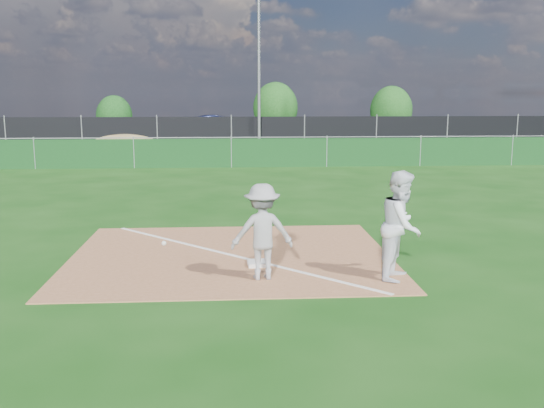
{
  "coord_description": "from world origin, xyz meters",
  "views": [
    {
      "loc": [
        0.06,
        -10.17,
        3.05
      ],
      "look_at": [
        0.78,
        1.0,
        1.0
      ],
      "focal_mm": 40.0,
      "sensor_mm": 36.0,
      "label": 1
    }
  ],
  "objects": [
    {
      "name": "dirt_mound",
      "position": [
        -5.0,
        18.5,
        0.58
      ],
      "size": [
        3.38,
        2.6,
        1.17
      ],
      "primitive_type": "ellipsoid",
      "color": "olive",
      "rests_on": "ground"
    },
    {
      "name": "car_right",
      "position": [
        6.26,
        27.74,
        0.72
      ],
      "size": [
        5.1,
        2.53,
        1.42
      ],
      "primitive_type": "imported",
      "rotation": [
        0.0,
        0.0,
        1.68
      ],
      "color": "black",
      "rests_on": "parking_lot"
    },
    {
      "name": "car_mid",
      "position": [
        -0.8,
        28.45,
        0.85
      ],
      "size": [
        5.14,
        1.91,
        1.68
      ],
      "primitive_type": "imported",
      "rotation": [
        0.0,
        0.0,
        1.6
      ],
      "color": "black",
      "rests_on": "parking_lot"
    },
    {
      "name": "tree_mid",
      "position": [
        3.22,
        34.49,
        1.99
      ],
      "size": [
        3.26,
        3.26,
        3.86
      ],
      "color": "#382316",
      "rests_on": "ground"
    },
    {
      "name": "black_fence",
      "position": [
        0.0,
        23.0,
        0.9
      ],
      "size": [
        46.0,
        0.04,
        1.8
      ],
      "primitive_type": "cube",
      "color": "black",
      "rests_on": "ground"
    },
    {
      "name": "infield_dirt",
      "position": [
        0.0,
        1.0,
        0.01
      ],
      "size": [
        6.0,
        5.0,
        0.02
      ],
      "primitive_type": "cube",
      "color": "#9B623E",
      "rests_on": "ground"
    },
    {
      "name": "tree_right",
      "position": [
        11.57,
        33.58,
        1.84
      ],
      "size": [
        3.02,
        3.02,
        3.58
      ],
      "color": "#382316",
      "rests_on": "ground"
    },
    {
      "name": "ground",
      "position": [
        0.0,
        10.0,
        0.0
      ],
      "size": [
        90.0,
        90.0,
        0.0
      ],
      "primitive_type": "plane",
      "color": "#12400D",
      "rests_on": "ground"
    },
    {
      "name": "parking_lot",
      "position": [
        0.0,
        28.0,
        0.01
      ],
      "size": [
        46.0,
        9.0,
        0.01
      ],
      "primitive_type": "cube",
      "color": "black",
      "rests_on": "ground"
    },
    {
      "name": "first_base",
      "position": [
        0.48,
        0.28,
        0.06
      ],
      "size": [
        0.38,
        0.38,
        0.08
      ],
      "primitive_type": "cube",
      "rotation": [
        0.0,
        0.0,
        0.07
      ],
      "color": "white",
      "rests_on": "infield_dirt"
    },
    {
      "name": "car_left",
      "position": [
        -4.53,
        28.33,
        0.69
      ],
      "size": [
        4.14,
        2.11,
        1.35
      ],
      "primitive_type": "imported",
      "rotation": [
        0.0,
        0.0,
        1.7
      ],
      "color": "#ACAFB3",
      "rests_on": "parking_lot"
    },
    {
      "name": "light_pole",
      "position": [
        1.5,
        22.7,
        4.0
      ],
      "size": [
        0.16,
        0.16,
        8.0
      ],
      "primitive_type": "cylinder",
      "color": "slate",
      "rests_on": "ground"
    },
    {
      "name": "green_fence",
      "position": [
        0.0,
        15.0,
        0.6
      ],
      "size": [
        44.0,
        0.05,
        1.2
      ],
      "primitive_type": "cube",
      "color": "#0F3715",
      "rests_on": "ground"
    },
    {
      "name": "tree_left",
      "position": [
        -8.1,
        32.75,
        1.5
      ],
      "size": [
        2.46,
        2.46,
        2.91
      ],
      "color": "#382316",
      "rests_on": "ground"
    },
    {
      "name": "foul_line",
      "position": [
        0.0,
        1.0,
        0.03
      ],
      "size": [
        5.01,
        5.01,
        0.01
      ],
      "primitive_type": "cube",
      "rotation": [
        0.0,
        0.0,
        0.79
      ],
      "color": "white",
      "rests_on": "infield_dirt"
    },
    {
      "name": "play_at_first",
      "position": [
        0.52,
        -0.49,
        0.81
      ],
      "size": [
        2.21,
        0.69,
        1.59
      ],
      "color": "#A3A3A5",
      "rests_on": "infield_dirt"
    },
    {
      "name": "runner",
      "position": [
        2.82,
        -0.59,
        0.91
      ],
      "size": [
        1.02,
        1.1,
        1.82
      ],
      "primitive_type": "imported",
      "rotation": [
        0.0,
        0.0,
        1.08
      ],
      "color": "white",
      "rests_on": "ground"
    }
  ]
}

